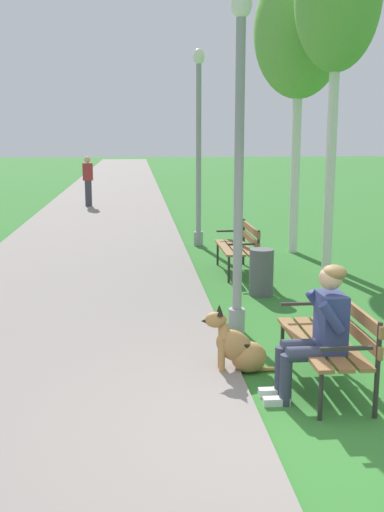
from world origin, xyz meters
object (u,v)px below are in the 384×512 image
(dog_shepherd, at_px, (239,348))
(lamp_post_near, at_px, (239,163))
(litter_bin, at_px, (261,272))
(park_bench_near, at_px, (331,335))
(birch_tree_fourth, at_px, (300,33))
(pedestrian_distant, at_px, (88,182))
(park_bench_mid, at_px, (240,244))
(person_seated_on_near_bench, at_px, (319,327))
(lamp_post_mid, at_px, (199,146))

(dog_shepherd, xyz_separation_m, lamp_post_near, (0.19, 1.27, 1.78))
(lamp_post_near, relative_size, litter_bin, 5.64)
(lamp_post_near, bearing_deg, litter_bin, 69.33)
(lamp_post_near, bearing_deg, park_bench_near, -69.90)
(birch_tree_fourth, bearing_deg, pedestrian_distant, 119.77)
(park_bench_mid, distance_m, pedestrian_distant, 10.62)
(person_seated_on_near_bench, distance_m, dog_shepherd, 1.01)
(lamp_post_mid, bearing_deg, litter_bin, -83.11)
(lamp_post_mid, distance_m, birch_tree_fourth, 2.98)
(park_bench_near, height_order, person_seated_on_near_bench, person_seated_on_near_bench)
(person_seated_on_near_bench, height_order, birch_tree_fourth, birch_tree_fourth)
(birch_tree_fourth, distance_m, pedestrian_distant, 10.11)
(park_bench_mid, height_order, litter_bin, park_bench_mid)
(park_bench_mid, relative_size, lamp_post_near, 0.38)
(park_bench_mid, distance_m, person_seated_on_near_bench, 5.21)
(litter_bin, bearing_deg, park_bench_mid, 92.49)
(person_seated_on_near_bench, height_order, lamp_post_near, lamp_post_near)
(park_bench_near, xyz_separation_m, lamp_post_near, (-0.62, 1.70, 1.53))
(lamp_post_mid, bearing_deg, dog_shepherd, -92.58)
(park_bench_mid, relative_size, person_seated_on_near_bench, 1.20)
(lamp_post_near, height_order, litter_bin, lamp_post_near)
(lamp_post_near, xyz_separation_m, birch_tree_fourth, (1.99, 5.06, 2.23))
(person_seated_on_near_bench, distance_m, pedestrian_distant, 15.61)
(person_seated_on_near_bench, bearing_deg, dog_shepherd, 130.88)
(lamp_post_mid, distance_m, litter_bin, 4.62)
(person_seated_on_near_bench, relative_size, birch_tree_fourth, 0.22)
(dog_shepherd, relative_size, lamp_post_near, 0.21)
(lamp_post_near, xyz_separation_m, litter_bin, (0.65, 1.73, -1.69))
(litter_bin, bearing_deg, lamp_post_mid, 96.89)
(lamp_post_mid, bearing_deg, person_seated_on_near_bench, -88.01)
(park_bench_near, bearing_deg, litter_bin, 89.50)
(dog_shepherd, distance_m, birch_tree_fourth, 7.81)
(lamp_post_mid, relative_size, litter_bin, 5.83)
(park_bench_mid, xyz_separation_m, pedestrian_distant, (-3.32, 10.08, 0.33))
(park_bench_near, xyz_separation_m, pedestrian_distant, (-3.36, 15.02, 0.33))
(person_seated_on_near_bench, bearing_deg, litter_bin, 86.32)
(person_seated_on_near_bench, distance_m, birch_tree_fourth, 8.05)
(park_bench_mid, distance_m, lamp_post_mid, 3.19)
(dog_shepherd, xyz_separation_m, birch_tree_fourth, (2.17, 6.33, 4.01))
(park_bench_mid, xyz_separation_m, dog_shepherd, (-0.77, -4.51, -0.25))
(park_bench_mid, relative_size, lamp_post_mid, 0.37)
(birch_tree_fourth, bearing_deg, litter_bin, -111.81)
(lamp_post_near, xyz_separation_m, lamp_post_mid, (0.14, 5.97, 0.07))
(park_bench_near, bearing_deg, park_bench_mid, 90.42)
(dog_shepherd, distance_m, lamp_post_mid, 7.48)
(dog_shepherd, xyz_separation_m, lamp_post_mid, (0.33, 7.24, 1.85))
(lamp_post_mid, xyz_separation_m, pedestrian_distant, (-2.88, 7.36, -1.27))
(person_seated_on_near_bench, xyz_separation_m, lamp_post_mid, (-0.28, 7.93, 1.43))
(lamp_post_near, bearing_deg, dog_shepherd, -98.40)
(park_bench_near, height_order, lamp_post_mid, lamp_post_mid)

